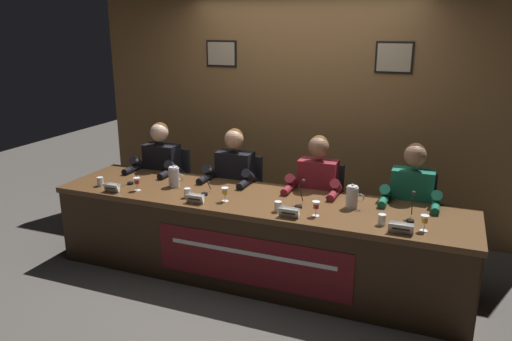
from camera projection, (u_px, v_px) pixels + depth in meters
name	position (u px, v px, depth m)	size (l,w,h in m)	color
ground_plane	(256.00, 273.00, 4.57)	(12.00, 12.00, 0.00)	#4C4742
wall_back_panelled	(303.00, 111.00, 5.44)	(4.92, 0.14, 2.60)	brown
conference_table	(251.00, 226.00, 4.32)	(3.72, 0.88, 0.74)	brown
chair_far_left	(169.00, 191.00, 5.45)	(0.44, 0.45, 0.91)	black
panelist_far_left	(158.00, 172.00, 5.19)	(0.51, 0.48, 1.24)	black
nameplate_far_left	(112.00, 188.00, 4.50)	(0.15, 0.06, 0.08)	white
juice_glass_far_left	(137.00, 182.00, 4.52)	(0.06, 0.06, 0.12)	white
water_cup_far_left	(100.00, 182.00, 4.67)	(0.06, 0.06, 0.08)	silver
microphone_far_left	(133.00, 176.00, 4.74)	(0.06, 0.17, 0.22)	black
chair_center_left	(240.00, 201.00, 5.15)	(0.44, 0.45, 0.91)	black
panelist_center_left	(232.00, 181.00, 4.89)	(0.51, 0.48, 1.24)	black
nameplate_center_left	(195.00, 199.00, 4.21)	(0.16, 0.06, 0.08)	white
juice_glass_center_left	(225.00, 192.00, 4.24)	(0.06, 0.06, 0.12)	white
water_cup_center_left	(187.00, 193.00, 4.35)	(0.06, 0.06, 0.08)	silver
microphone_center_left	(206.00, 186.00, 4.43)	(0.06, 0.17, 0.22)	black
chair_center_right	(320.00, 212.00, 4.85)	(0.44, 0.45, 0.91)	black
panelist_center_right	(315.00, 191.00, 4.59)	(0.51, 0.48, 1.24)	black
nameplate_center_right	(289.00, 213.00, 3.90)	(0.16, 0.06, 0.08)	white
juice_glass_center_right	(316.00, 206.00, 3.91)	(0.06, 0.06, 0.12)	white
water_cup_center_right	(278.00, 207.00, 4.03)	(0.06, 0.06, 0.08)	silver
microphone_center_right	(300.00, 198.00, 4.13)	(0.06, 0.17, 0.22)	black
chair_far_right	(410.00, 224.00, 4.54)	(0.44, 0.45, 0.91)	black
panelist_far_right	(410.00, 203.00, 4.29)	(0.51, 0.48, 1.24)	black
nameplate_far_right	(401.00, 228.00, 3.60)	(0.18, 0.06, 0.08)	white
juice_glass_far_right	(425.00, 220.00, 3.63)	(0.06, 0.06, 0.12)	white
water_cup_far_right	(382.00, 220.00, 3.75)	(0.06, 0.06, 0.08)	silver
microphone_far_right	(411.00, 212.00, 3.83)	(0.06, 0.17, 0.22)	black
water_pitcher_left_side	(174.00, 177.00, 4.63)	(0.15, 0.10, 0.21)	silver
water_pitcher_right_side	(352.00, 197.00, 4.09)	(0.15, 0.10, 0.21)	silver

